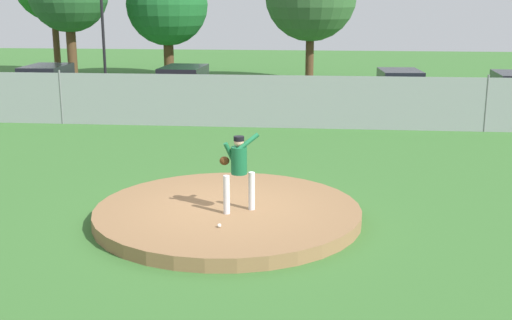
% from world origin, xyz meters
% --- Properties ---
extents(ground_plane, '(80.00, 80.00, 0.00)m').
position_xyz_m(ground_plane, '(0.00, 6.00, 0.00)').
color(ground_plane, '#386B2D').
extents(asphalt_strip, '(44.00, 7.00, 0.01)m').
position_xyz_m(asphalt_strip, '(0.00, 14.50, 0.00)').
color(asphalt_strip, '#2B2B2D').
rests_on(asphalt_strip, ground_plane).
extents(pitchers_mound, '(5.53, 5.53, 0.27)m').
position_xyz_m(pitchers_mound, '(0.00, 0.00, 0.13)').
color(pitchers_mound, olive).
rests_on(pitchers_mound, ground_plane).
extents(pitcher_youth, '(0.81, 0.44, 1.62)m').
position_xyz_m(pitcher_youth, '(0.26, -0.25, 1.23)').
color(pitcher_youth, silver).
rests_on(pitcher_youth, pitchers_mound).
extents(baseball, '(0.07, 0.07, 0.07)m').
position_xyz_m(baseball, '(0.01, -1.23, 0.31)').
color(baseball, white).
rests_on(baseball, pitchers_mound).
extents(chainlink_fence, '(37.79, 0.07, 1.97)m').
position_xyz_m(chainlink_fence, '(0.00, 10.00, 0.94)').
color(chainlink_fence, gray).
rests_on(chainlink_fence, ground_plane).
extents(parked_car_charcoal, '(1.97, 4.83, 1.68)m').
position_xyz_m(parked_car_charcoal, '(-9.94, 14.42, 0.80)').
color(parked_car_charcoal, '#232328').
rests_on(parked_car_charcoal, ground_plane).
extents(parked_car_burgundy, '(2.00, 4.73, 1.71)m').
position_xyz_m(parked_car_burgundy, '(-3.88, 14.25, 0.82)').
color(parked_car_burgundy, maroon).
rests_on(parked_car_burgundy, ground_plane).
extents(parked_car_teal, '(1.97, 4.16, 1.66)m').
position_xyz_m(parked_car_teal, '(5.09, 14.19, 0.79)').
color(parked_car_teal, '#146066').
rests_on(parked_car_teal, ground_plane).
extents(traffic_light_near, '(0.28, 0.46, 5.67)m').
position_xyz_m(traffic_light_near, '(-8.75, 18.56, 3.82)').
color(traffic_light_near, black).
rests_on(traffic_light_near, ground_plane).
extents(tree_broad_left, '(4.64, 4.64, 6.48)m').
position_xyz_m(tree_broad_left, '(-6.92, 24.65, 4.13)').
color(tree_broad_left, '#4C331E').
rests_on(tree_broad_left, ground_plane).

